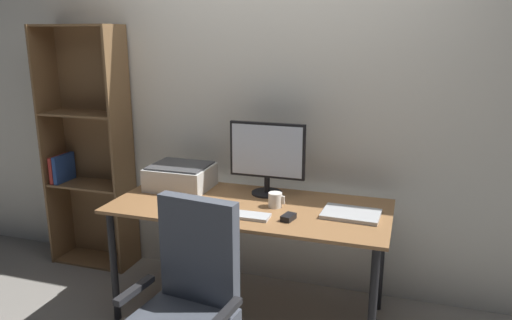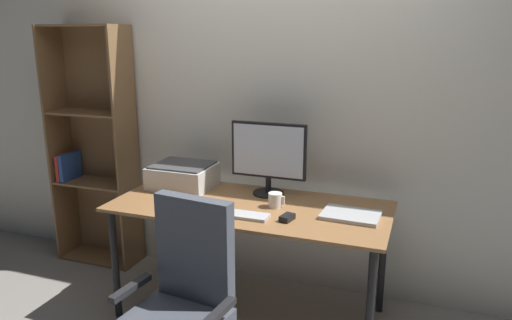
% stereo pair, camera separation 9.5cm
% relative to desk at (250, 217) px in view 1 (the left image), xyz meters
% --- Properties ---
extents(ground_plane, '(12.00, 12.00, 0.00)m').
position_rel_desk_xyz_m(ground_plane, '(0.00, 0.00, -0.66)').
color(ground_plane, gray).
extents(back_wall, '(6.40, 0.10, 2.60)m').
position_rel_desk_xyz_m(back_wall, '(0.00, 0.54, 0.64)').
color(back_wall, silver).
rests_on(back_wall, ground).
extents(desk, '(1.67, 0.74, 0.74)m').
position_rel_desk_xyz_m(desk, '(0.00, 0.00, 0.00)').
color(desk, olive).
rests_on(desk, ground).
extents(monitor, '(0.49, 0.20, 0.47)m').
position_rel_desk_xyz_m(monitor, '(0.04, 0.23, 0.34)').
color(monitor, black).
rests_on(monitor, desk).
extents(keyboard, '(0.29, 0.11, 0.02)m').
position_rel_desk_xyz_m(keyboard, '(0.03, -0.20, 0.09)').
color(keyboard, '#B7BABC').
rests_on(keyboard, desk).
extents(mouse, '(0.08, 0.11, 0.03)m').
position_rel_desk_xyz_m(mouse, '(0.28, -0.17, 0.09)').
color(mouse, black).
rests_on(mouse, desk).
extents(coffee_mug, '(0.10, 0.08, 0.09)m').
position_rel_desk_xyz_m(coffee_mug, '(0.16, 0.01, 0.12)').
color(coffee_mug, white).
rests_on(coffee_mug, desk).
extents(laptop, '(0.33, 0.24, 0.02)m').
position_rel_desk_xyz_m(laptop, '(0.61, 0.01, 0.09)').
color(laptop, '#B7BABC').
rests_on(laptop, desk).
extents(printer, '(0.40, 0.34, 0.16)m').
position_rel_desk_xyz_m(printer, '(-0.54, 0.17, 0.16)').
color(printer, silver).
rests_on(printer, desk).
extents(office_chair, '(0.55, 0.54, 1.01)m').
position_rel_desk_xyz_m(office_chair, '(-0.04, -0.83, -0.20)').
color(office_chair, '#232326').
rests_on(office_chair, ground).
extents(bookshelf, '(0.63, 0.28, 1.81)m').
position_rel_desk_xyz_m(bookshelf, '(-1.41, 0.37, 0.23)').
color(bookshelf, brown).
rests_on(bookshelf, ground).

